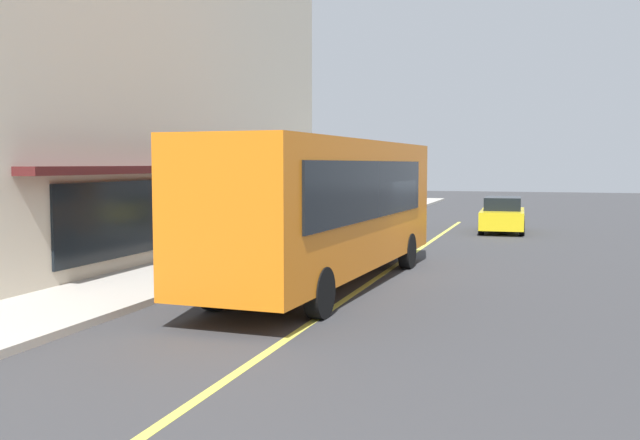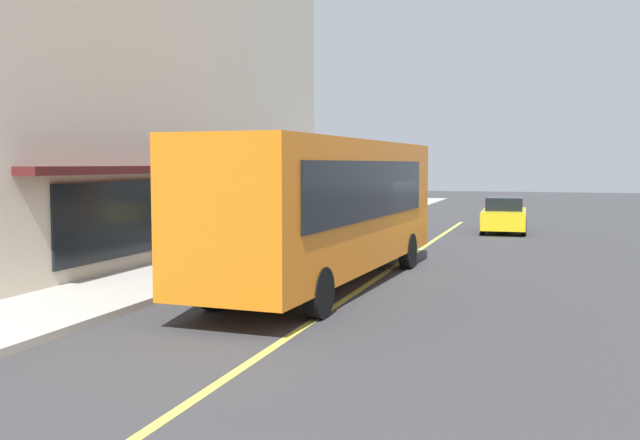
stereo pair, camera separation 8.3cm
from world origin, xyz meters
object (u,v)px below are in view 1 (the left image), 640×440
Objects in this scene: pedestrian_by_curb at (217,222)px; bus at (328,204)px; traffic_light at (296,176)px; pedestrian_at_corner at (269,216)px; car_yellow at (503,215)px.

bus is at bearing -126.46° from pedestrian_by_curb.
pedestrian_at_corner is (-1.88, 0.33, -1.33)m from traffic_light.
bus is at bearing -147.20° from pedestrian_at_corner.
traffic_light is at bearing -9.99° from pedestrian_at_corner.
traffic_light is 10.28m from car_yellow.
bus reaches higher than pedestrian_at_corner.
traffic_light reaches higher than pedestrian_at_corner.
bus is 7.31m from pedestrian_at_corner.
bus reaches higher than pedestrian_by_curb.
bus is 6.43× the size of pedestrian_at_corner.
pedestrian_at_corner is at bearing 142.25° from car_yellow.
car_yellow is at bearing -33.01° from pedestrian_by_curb.
car_yellow is 11.78m from pedestrian_at_corner.
pedestrian_at_corner is (6.11, 3.93, -0.78)m from bus.
car_yellow is (15.41, -3.27, -1.24)m from bus.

